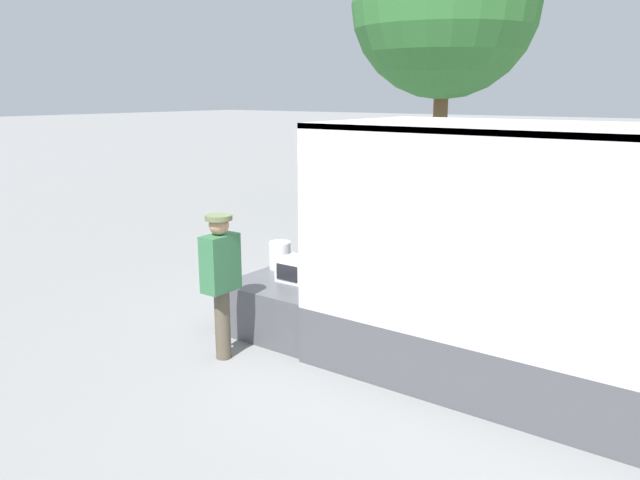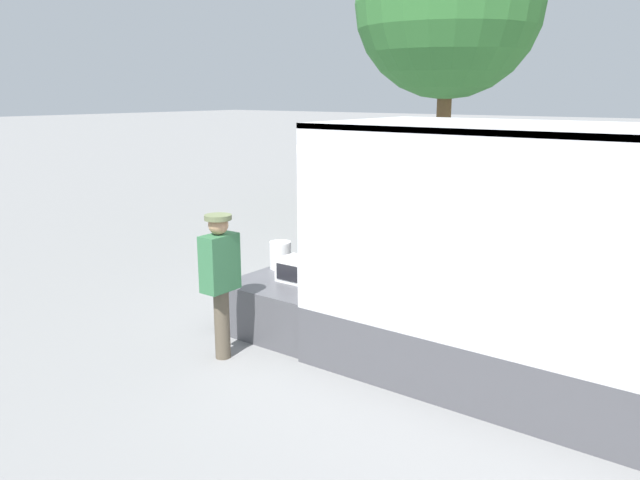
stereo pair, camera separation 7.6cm
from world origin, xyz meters
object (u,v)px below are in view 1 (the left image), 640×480
Objects in this scene: portable_generator at (340,252)px; orange_bucket at (280,255)px; microwave at (300,270)px; worker_person at (221,272)px; street_tree at (445,4)px.

orange_bucket is (-0.58, -0.62, -0.00)m from portable_generator.
portable_generator is at bearing 46.97° from orange_bucket.
microwave is 0.68m from orange_bucket.
worker_person is (-0.16, -2.17, 0.19)m from portable_generator.
orange_bucket reaches higher than microwave.
orange_bucket is at bearing -79.35° from street_tree.
orange_bucket is at bearing -133.03° from portable_generator.
worker_person is at bearing -78.66° from street_tree.
worker_person is at bearing -94.34° from portable_generator.
street_tree reaches higher than portable_generator.
street_tree is (-2.11, 7.51, 4.25)m from portable_generator.
worker_person is at bearing -75.13° from orange_bucket.
orange_bucket is at bearing 104.87° from worker_person.
microwave is 9.71m from street_tree.
portable_generator is 0.09× the size of street_tree.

